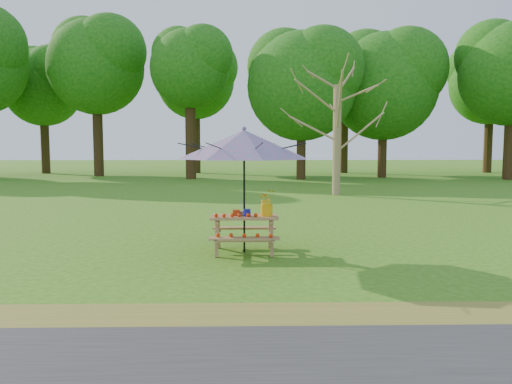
{
  "coord_description": "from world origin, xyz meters",
  "views": [
    {
      "loc": [
        3.51,
        -8.16,
        1.92
      ],
      "look_at": [
        3.69,
        0.73,
        1.1
      ],
      "focal_mm": 35.0,
      "sensor_mm": 36.0,
      "label": 1
    }
  ],
  "objects_px": {
    "picnic_table": "(244,235)",
    "patio_umbrella": "(244,144)",
    "bare_tree": "(338,39)",
    "flower_bucket": "(267,202)"
  },
  "relations": [
    {
      "from": "picnic_table",
      "to": "patio_umbrella",
      "type": "bearing_deg",
      "value": 84.81
    },
    {
      "from": "patio_umbrella",
      "to": "bare_tree",
      "type": "bearing_deg",
      "value": 71.24
    },
    {
      "from": "patio_umbrella",
      "to": "flower_bucket",
      "type": "height_order",
      "value": "patio_umbrella"
    },
    {
      "from": "picnic_table",
      "to": "patio_umbrella",
      "type": "height_order",
      "value": "patio_umbrella"
    },
    {
      "from": "picnic_table",
      "to": "flower_bucket",
      "type": "height_order",
      "value": "flower_bucket"
    },
    {
      "from": "bare_tree",
      "to": "picnic_table",
      "type": "relative_size",
      "value": 7.49
    },
    {
      "from": "picnic_table",
      "to": "patio_umbrella",
      "type": "relative_size",
      "value": 0.46
    },
    {
      "from": "patio_umbrella",
      "to": "picnic_table",
      "type": "bearing_deg",
      "value": -95.19
    },
    {
      "from": "bare_tree",
      "to": "patio_umbrella",
      "type": "xyz_separation_m",
      "value": [
        -3.59,
        -10.56,
        -4.06
      ]
    },
    {
      "from": "bare_tree",
      "to": "picnic_table",
      "type": "distance_m",
      "value": 12.52
    }
  ]
}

